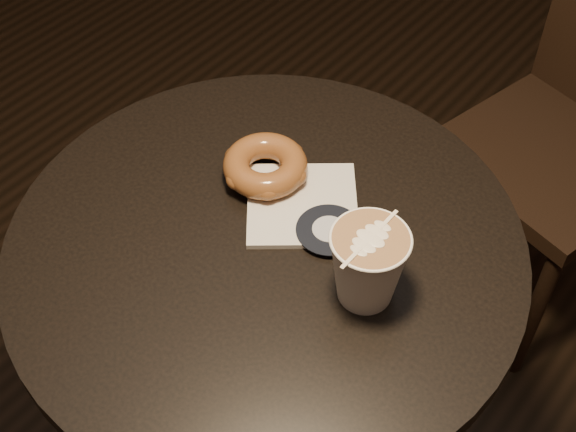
% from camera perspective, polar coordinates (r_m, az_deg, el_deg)
% --- Properties ---
extents(cafe_table, '(0.70, 0.70, 0.75)m').
position_cam_1_polar(cafe_table, '(1.23, -1.43, -7.69)').
color(cafe_table, black).
rests_on(cafe_table, ground).
extents(pastry_bag, '(0.21, 0.21, 0.01)m').
position_cam_1_polar(pastry_bag, '(1.11, 1.02, 0.83)').
color(pastry_bag, silver).
rests_on(pastry_bag, cafe_table).
extents(doughnut, '(0.12, 0.12, 0.04)m').
position_cam_1_polar(doughnut, '(1.13, -1.63, 3.61)').
color(doughnut, brown).
rests_on(doughnut, pastry_bag).
extents(latte_cup, '(0.10, 0.10, 0.11)m').
position_cam_1_polar(latte_cup, '(0.98, 5.67, -3.61)').
color(latte_cup, white).
rests_on(latte_cup, cafe_table).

